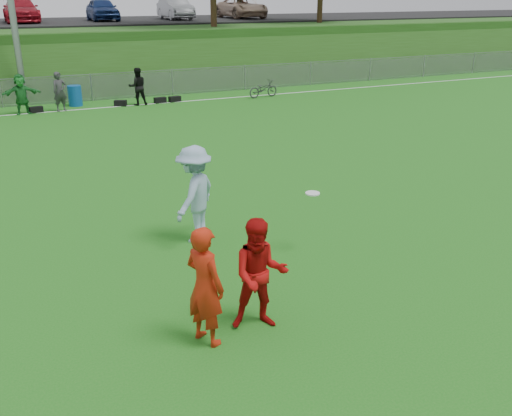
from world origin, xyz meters
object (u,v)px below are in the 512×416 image
bicycle (263,89)px  player_red_left (205,286)px  player_blue (195,194)px  frisbee (313,193)px  player_red_center (260,275)px  recycling_bin (75,96)px

bicycle → player_red_left: bearing=144.2°
player_blue → bicycle: bearing=-164.8°
frisbee → bicycle: (6.75, 16.60, -0.81)m
player_red_left → player_red_center: bearing=-113.5°
recycling_bin → player_blue: bearing=-89.6°
frisbee → recycling_bin: (-2.04, 18.14, -0.77)m
player_red_left → bicycle: size_ratio=1.17×
recycling_bin → bicycle: 8.93m
player_blue → recycling_bin: size_ratio=2.21×
player_red_center → recycling_bin: (0.07, 20.25, -0.44)m
player_red_center → player_blue: size_ratio=0.88×
player_red_center → bicycle: 20.71m
player_red_left → player_blue: (1.08, 3.61, 0.09)m
recycling_bin → player_red_left: bearing=-92.7°
player_blue → frisbee: size_ratio=7.08×
player_red_left → frisbee: (3.02, 2.14, 0.30)m
recycling_bin → bicycle: size_ratio=0.58×
player_red_left → player_blue: bearing=-42.6°
player_blue → frisbee: player_blue is taller
player_red_left → frisbee: player_red_left is taller
player_blue → recycling_bin: 16.69m
player_red_center → frisbee: size_ratio=6.24×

